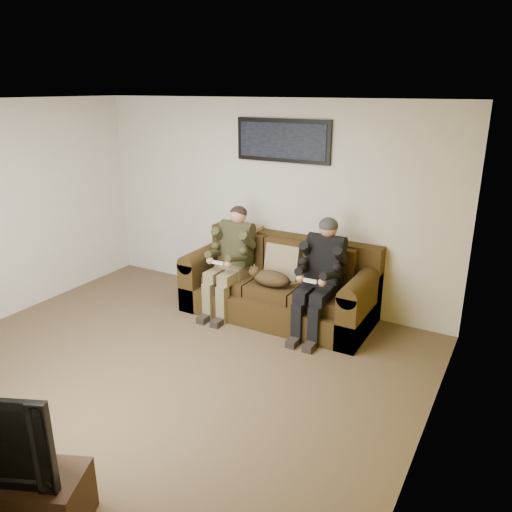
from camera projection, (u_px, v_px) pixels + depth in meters
The scene contains 12 objects.
floor at pixel (160, 372), 5.01m from camera, with size 5.00×5.00×0.00m, color brown.
ceiling at pixel (141, 102), 4.18m from camera, with size 5.00×5.00×0.00m, color silver.
wall_back at pixel (267, 202), 6.45m from camera, with size 5.00×5.00×0.00m, color beige.
wall_right at pixel (432, 304), 3.43m from camera, with size 4.50×4.50×0.00m, color beige.
accent_wall_right at pixel (431, 304), 3.44m from camera, with size 4.50×4.50×0.00m, color gold.
sofa at pixel (281, 287), 6.21m from camera, with size 2.32×1.00×0.95m.
throw_pillow at pixel (283, 262), 6.14m from camera, with size 0.44×0.13×0.42m, color #8F805E.
throw_blanket at pixel (244, 228), 6.59m from camera, with size 0.47×0.23×0.08m, color #C6B091.
person_left at pixel (231, 254), 6.20m from camera, with size 0.51×0.87×1.32m.
person_right at pixel (321, 270), 5.64m from camera, with size 0.51×0.86×1.33m.
cat at pixel (270, 278), 5.93m from camera, with size 0.66×0.26×0.24m.
framed_poster at pixel (283, 141), 6.06m from camera, with size 1.25×0.05×0.52m.
Camera 1 is at (2.98, -3.34, 2.72)m, focal length 35.00 mm.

